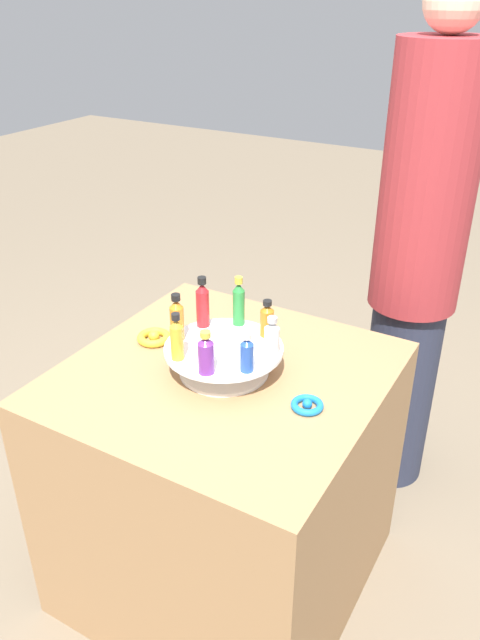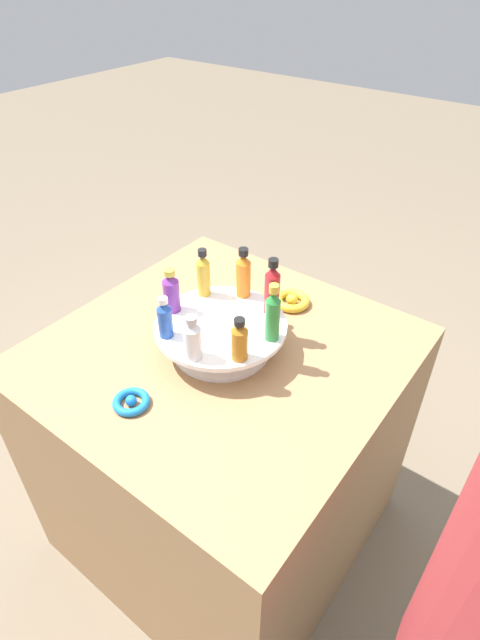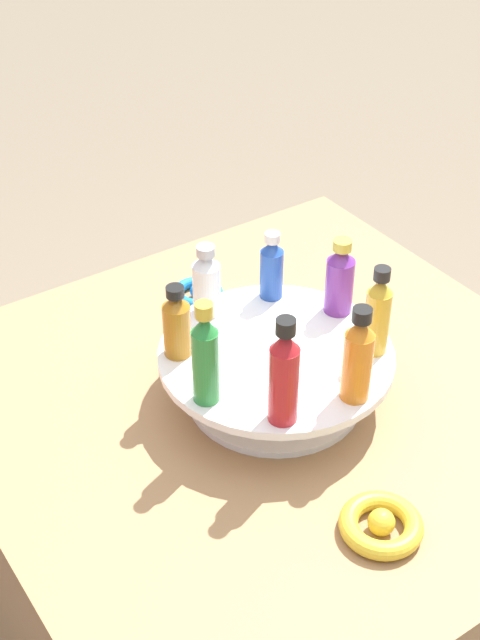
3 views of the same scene
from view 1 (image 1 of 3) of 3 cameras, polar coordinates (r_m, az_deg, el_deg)
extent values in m
plane|color=#756651|center=(2.24, -1.21, -21.84)|extent=(12.00, 12.00, 0.00)
cube|color=#9E754C|center=(1.95, -1.32, -14.44)|extent=(0.84, 0.84, 0.79)
cylinder|color=white|center=(1.71, -1.47, -4.59)|extent=(0.25, 0.25, 0.01)
cylinder|color=white|center=(1.69, -1.49, -3.62)|extent=(0.13, 0.13, 0.06)
cylinder|color=white|center=(1.67, -1.50, -2.60)|extent=(0.32, 0.32, 0.01)
cylinder|color=orange|center=(1.69, -5.77, -0.31)|extent=(0.04, 0.04, 0.10)
cone|color=orange|center=(1.66, -5.87, 1.48)|extent=(0.04, 0.04, 0.02)
cylinder|color=black|center=(1.65, -5.90, 2.08)|extent=(0.02, 0.02, 0.02)
cylinder|color=gold|center=(1.60, -5.78, -2.09)|extent=(0.03, 0.03, 0.09)
cone|color=gold|center=(1.57, -5.88, -0.29)|extent=(0.03, 0.03, 0.02)
cylinder|color=black|center=(1.56, -5.91, 0.31)|extent=(0.02, 0.02, 0.02)
cylinder|color=#702D93|center=(1.54, -3.12, -3.49)|extent=(0.04, 0.04, 0.08)
cone|color=#702D93|center=(1.51, -3.17, -1.86)|extent=(0.04, 0.04, 0.02)
cylinder|color=gold|center=(1.51, -3.19, -1.31)|extent=(0.03, 0.03, 0.01)
cylinder|color=#234CAD|center=(1.55, 0.63, -3.45)|extent=(0.03, 0.03, 0.08)
cone|color=#234CAD|center=(1.52, 0.64, -1.97)|extent=(0.03, 0.03, 0.02)
cylinder|color=silver|center=(1.52, 0.64, -1.48)|extent=(0.02, 0.02, 0.01)
cylinder|color=silver|center=(1.61, 2.92, -1.96)|extent=(0.04, 0.04, 0.08)
cone|color=silver|center=(1.59, 2.96, -0.47)|extent=(0.04, 0.04, 0.02)
cylinder|color=#B2B2B7|center=(1.58, 2.97, 0.02)|extent=(0.03, 0.03, 0.01)
cylinder|color=#AD6B19|center=(1.70, 2.48, -0.28)|extent=(0.04, 0.04, 0.08)
cone|color=#AD6B19|center=(1.68, 2.51, 1.11)|extent=(0.04, 0.04, 0.02)
cylinder|color=black|center=(1.67, 2.52, 1.58)|extent=(0.02, 0.02, 0.01)
cylinder|color=#288438|center=(1.75, -0.12, 1.15)|extent=(0.03, 0.03, 0.10)
cone|color=#288438|center=(1.72, -0.12, 3.03)|extent=(0.03, 0.03, 0.02)
cylinder|color=gold|center=(1.72, -0.12, 3.66)|extent=(0.02, 0.02, 0.02)
cylinder|color=#B21E23|center=(1.75, -3.43, 1.05)|extent=(0.04, 0.04, 0.11)
cone|color=#B21E23|center=(1.72, -3.49, 2.99)|extent=(0.04, 0.04, 0.02)
cylinder|color=black|center=(1.71, -3.51, 3.63)|extent=(0.02, 0.02, 0.02)
torus|color=blue|center=(1.58, 6.16, -7.74)|extent=(0.08, 0.08, 0.02)
sphere|color=blue|center=(1.57, 6.17, -7.64)|extent=(0.03, 0.03, 0.03)
torus|color=gold|center=(1.86, -7.87, -1.59)|extent=(0.10, 0.10, 0.02)
sphere|color=gold|center=(1.86, -7.88, -1.47)|extent=(0.03, 0.03, 0.03)
cylinder|color=#282D42|center=(2.44, 14.26, -6.25)|extent=(0.26, 0.26, 0.74)
cylinder|color=#9E2D33|center=(2.10, 16.85, 11.94)|extent=(0.30, 0.30, 0.85)
sphere|color=beige|center=(2.03, 19.07, 25.90)|extent=(0.18, 0.18, 0.18)
camera|label=2|loc=(1.83, 31.29, 20.97)|focal=28.00mm
camera|label=3|loc=(2.34, -11.22, 25.23)|focal=50.00mm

